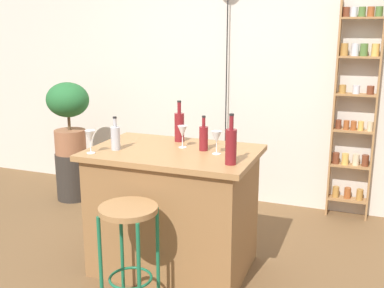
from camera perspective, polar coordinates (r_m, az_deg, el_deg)
The scene contains 14 objects.
ground at distance 3.47m, azimuth -4.20°, elevation -16.92°, with size 12.00×12.00×0.00m, color brown.
back_wall at distance 4.82m, azimuth 5.46°, elevation 9.42°, with size 6.40×0.10×2.80m, color beige.
kitchen_counter at distance 3.50m, azimuth -2.24°, elevation -8.02°, with size 1.21×0.81×0.93m.
bar_stool at distance 2.97m, azimuth -7.74°, elevation -10.81°, with size 0.37×0.37×0.72m.
spice_shelf at distance 4.56m, azimuth 19.34°, elevation 4.14°, with size 0.38×0.13×2.04m.
plant_stool at distance 5.13m, azimuth -14.45°, elevation -3.82°, with size 0.34×0.34×0.50m, color #2D2823.
potted_plant at distance 4.97m, azimuth -14.93°, elevation 3.81°, with size 0.45×0.40×0.75m.
bottle_spirits_clear at distance 3.32m, azimuth 1.44°, elevation 0.80°, with size 0.06×0.06×0.25m.
bottle_sauce_amber at distance 3.59m, azimuth -1.57°, elevation 2.21°, with size 0.08×0.08×0.32m.
bottle_olive_oil at distance 2.98m, azimuth 4.80°, elevation -0.17°, with size 0.07×0.07×0.33m.
bottle_vinegar at distance 3.39m, azimuth -9.37°, elevation 0.81°, with size 0.07×0.07×0.24m.
wine_glass_left at distance 3.32m, azimuth -12.39°, elevation 0.84°, with size 0.07×0.07×0.16m.
wine_glass_center at distance 3.22m, azimuth 3.04°, elevation 0.77°, with size 0.07×0.07×0.16m.
wine_glass_right at distance 3.40m, azimuth -1.18°, elevation 1.48°, with size 0.07×0.07×0.16m.
Camera 1 is at (1.28, -2.68, 1.78)m, focal length 43.47 mm.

